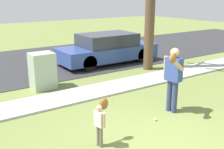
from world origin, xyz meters
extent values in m
plane|color=olive|center=(0.00, 3.50, 0.00)|extent=(48.00, 48.00, 0.00)
cube|color=#A3A39E|center=(0.00, 3.60, 0.03)|extent=(36.00, 1.20, 0.06)
cube|color=#2D2D30|center=(0.00, 8.60, 0.01)|extent=(36.00, 6.80, 0.02)
cylinder|color=navy|center=(1.49, 1.06, 0.43)|extent=(0.14, 0.14, 0.87)
cylinder|color=navy|center=(1.46, 1.23, 0.43)|extent=(0.14, 0.14, 0.87)
cube|color=#33478C|center=(1.47, 1.14, 1.17)|extent=(0.30, 0.45, 0.61)
sphere|color=tan|center=(1.47, 1.14, 1.61)|extent=(0.23, 0.23, 0.23)
cylinder|color=tan|center=(1.26, 0.84, 1.39)|extent=(0.54, 0.19, 0.41)
ellipsoid|color=brown|center=(1.06, 0.81, 1.58)|extent=(0.24, 0.18, 0.26)
cylinder|color=tan|center=(1.43, 1.40, 1.19)|extent=(0.10, 0.10, 0.58)
cylinder|color=#6B6656|center=(-1.05, 0.75, 0.23)|extent=(0.07, 0.07, 0.46)
cylinder|color=#6B6656|center=(-1.04, 0.66, 0.23)|extent=(0.07, 0.07, 0.46)
cube|color=silver|center=(-1.05, 0.71, 0.62)|extent=(0.16, 0.24, 0.32)
sphere|color=tan|center=(-1.05, 0.71, 0.85)|extent=(0.12, 0.12, 0.12)
cylinder|color=tan|center=(-0.93, 0.86, 0.73)|extent=(0.28, 0.10, 0.22)
ellipsoid|color=brown|center=(-0.83, 0.88, 0.83)|extent=(0.24, 0.18, 0.26)
cylinder|color=tan|center=(-1.02, 0.57, 0.63)|extent=(0.05, 0.05, 0.30)
sphere|color=white|center=(0.72, 0.95, 0.04)|extent=(0.07, 0.07, 0.07)
cube|color=#9EB293|center=(-0.69, 4.89, 0.60)|extent=(0.76, 0.66, 1.20)
cube|color=#2D478C|center=(3.02, 6.69, 0.50)|extent=(4.50, 1.80, 0.60)
cube|color=#2D333D|center=(3.02, 6.69, 1.07)|extent=(2.47, 1.66, 0.55)
cylinder|color=black|center=(4.41, 7.48, 0.34)|extent=(0.64, 0.22, 0.64)
cylinder|color=black|center=(4.41, 5.90, 0.34)|extent=(0.64, 0.22, 0.64)
cylinder|color=black|center=(1.62, 7.48, 0.34)|extent=(0.64, 0.22, 0.64)
cylinder|color=black|center=(1.62, 5.90, 0.34)|extent=(0.64, 0.22, 0.64)
camera|label=1|loc=(-3.67, -3.66, 3.03)|focal=44.31mm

